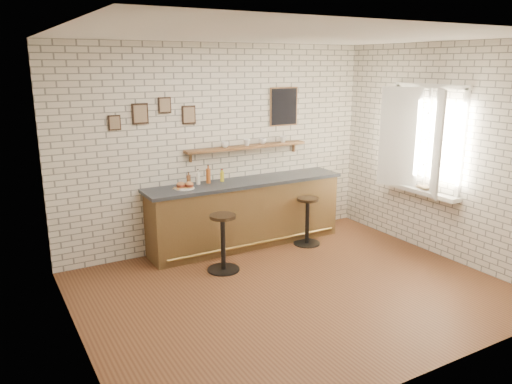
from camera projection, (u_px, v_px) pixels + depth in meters
ground at (294, 290)px, 6.13m from camera, size 5.00×5.00×0.00m
bar_counter at (246, 213)px, 7.56m from camera, size 3.10×0.65×1.01m
sandwich_plate at (184, 188)px, 6.97m from camera, size 0.28×0.28×0.01m
ciabatta_sandwich at (185, 185)px, 6.96m from camera, size 0.26×0.18×0.08m
potato_chips at (183, 188)px, 6.96m from camera, size 0.26×0.19×0.00m
bitters_bottle_brown at (189, 180)px, 7.12m from camera, size 0.06×0.06×0.20m
bitters_bottle_white at (198, 178)px, 7.19m from camera, size 0.06×0.06×0.22m
bitters_bottle_amber at (208, 176)px, 7.26m from camera, size 0.07×0.07×0.27m
condiment_bottle_yellow at (222, 176)px, 7.38m from camera, size 0.06×0.06×0.19m
bar_stool_left at (223, 241)px, 6.63m from camera, size 0.43×0.43×0.78m
bar_stool_right at (307, 219)px, 7.61m from camera, size 0.42×0.42×0.74m
wall_shelf at (247, 147)px, 7.56m from camera, size 2.00×0.18×0.18m
shelf_cup_a at (225, 145)px, 7.36m from camera, size 0.15×0.15×0.09m
shelf_cup_b at (247, 142)px, 7.53m from camera, size 0.15×0.15×0.10m
shelf_cup_c at (263, 141)px, 7.67m from camera, size 0.13×0.13×0.09m
shelf_cup_d at (283, 139)px, 7.85m from camera, size 0.13×0.13×0.10m
back_wall_decor at (234, 109)px, 7.39m from camera, size 2.96×0.02×0.56m
window_sill at (419, 190)px, 7.32m from camera, size 0.20×1.35×0.06m
casement_window at (421, 140)px, 7.11m from camera, size 0.40×1.30×1.56m
book_lower at (419, 188)px, 7.28m from camera, size 0.24×0.28×0.02m
book_upper at (420, 187)px, 7.27m from camera, size 0.25×0.27×0.02m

